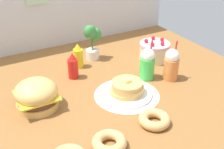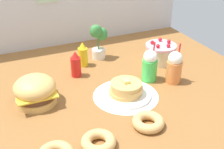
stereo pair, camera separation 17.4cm
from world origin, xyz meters
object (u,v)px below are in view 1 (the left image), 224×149
at_px(ketchup_bottle, 73,66).
at_px(cream_soda_cup, 147,64).
at_px(layer_cake, 154,51).
at_px(donut_chocolate, 109,142).
at_px(mustard_bottle, 78,56).
at_px(burger, 36,95).
at_px(potted_plant, 92,41).
at_px(pancake_stack, 127,89).
at_px(orange_float_cup, 171,65).
at_px(donut_vanilla, 154,119).

distance_m(ketchup_bottle, cream_soda_cup, 0.56).
distance_m(layer_cake, ketchup_bottle, 0.72).
bearing_deg(donut_chocolate, mustard_bottle, 76.13).
bearing_deg(ketchup_bottle, donut_chocolate, -99.03).
bearing_deg(donut_chocolate, burger, 112.33).
distance_m(cream_soda_cup, potted_plant, 0.55).
distance_m(ketchup_bottle, mustard_bottle, 0.18).
distance_m(mustard_bottle, cream_soda_cup, 0.57).
bearing_deg(pancake_stack, cream_soda_cup, 26.83).
distance_m(pancake_stack, mustard_bottle, 0.57).
bearing_deg(donut_chocolate, orange_float_cup, 28.94).
xyz_separation_m(mustard_bottle, donut_vanilla, (0.10, -0.90, -0.06)).
relative_size(orange_float_cup, donut_chocolate, 1.61).
xyz_separation_m(cream_soda_cup, orange_float_cup, (0.15, -0.10, 0.00)).
bearing_deg(burger, orange_float_cup, -7.51).
height_order(burger, donut_vanilla, burger).
bearing_deg(mustard_bottle, cream_soda_cup, -48.47).
height_order(burger, potted_plant, potted_plant).
xyz_separation_m(cream_soda_cup, potted_plant, (-0.21, 0.51, 0.05)).
bearing_deg(donut_vanilla, pancake_stack, 86.35).
relative_size(mustard_bottle, donut_chocolate, 1.08).
bearing_deg(donut_vanilla, donut_chocolate, -172.81).
relative_size(pancake_stack, ketchup_bottle, 1.70).
bearing_deg(mustard_bottle, ketchup_bottle, -126.02).
distance_m(burger, ketchup_bottle, 0.43).
distance_m(layer_cake, cream_soda_cup, 0.34).
distance_m(burger, potted_plant, 0.78).
xyz_separation_m(mustard_bottle, orange_float_cup, (0.52, -0.52, 0.03)).
bearing_deg(pancake_stack, donut_chocolate, -132.34).
bearing_deg(potted_plant, orange_float_cup, -59.27).
bearing_deg(pancake_stack, orange_float_cup, 4.78).
height_order(burger, cream_soda_cup, cream_soda_cup).
height_order(mustard_bottle, donut_vanilla, mustard_bottle).
distance_m(pancake_stack, donut_chocolate, 0.52).
distance_m(donut_chocolate, donut_vanilla, 0.33).
height_order(cream_soda_cup, potted_plant, potted_plant).
relative_size(mustard_bottle, donut_vanilla, 1.08).
bearing_deg(donut_vanilla, mustard_bottle, 96.16).
relative_size(mustard_bottle, orange_float_cup, 0.67).
distance_m(mustard_bottle, orange_float_cup, 0.74).
height_order(ketchup_bottle, orange_float_cup, orange_float_cup).
relative_size(burger, orange_float_cup, 0.88).
distance_m(ketchup_bottle, potted_plant, 0.36).
distance_m(pancake_stack, orange_float_cup, 0.41).
relative_size(mustard_bottle, potted_plant, 0.66).
xyz_separation_m(cream_soda_cup, donut_chocolate, (-0.61, -0.51, -0.09)).
distance_m(orange_float_cup, donut_vanilla, 0.58).
relative_size(pancake_stack, orange_float_cup, 1.13).
distance_m(pancake_stack, donut_vanilla, 0.34).
bearing_deg(donut_chocolate, potted_plant, 68.64).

